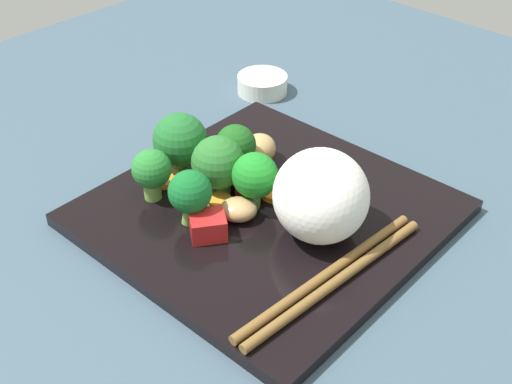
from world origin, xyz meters
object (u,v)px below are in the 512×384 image
Objects in this scene: carrot_slice_0 at (219,202)px; chopstick_pair at (332,278)px; square_plate at (267,213)px; sauce_cup at (262,84)px; broccoli_floret_2 at (236,148)px; rice_mound at (321,196)px.

carrot_slice_0 is 0.11× the size of chopstick_pair.
sauce_cup is at bearing 44.53° from square_plate.
square_plate is 7.11cm from broccoli_floret_2.
carrot_slice_0 and chopstick_pair have the same top height.
chopstick_pair is 3.38× the size of sauce_cup.
square_plate is 4.99× the size of broccoli_floret_2.
chopstick_pair is at bearing -127.33° from sauce_cup.
rice_mound is at bearing -84.28° from square_plate.
sauce_cup is at bearing 55.34° from chopstick_pair.
broccoli_floret_2 is 2.54× the size of carrot_slice_0.
rice_mound is 10.45cm from carrot_slice_0.
square_plate is 11.17cm from chopstick_pair.
carrot_slice_0 is 0.37× the size of sauce_cup.
sauce_cup is at bearing 34.31° from carrot_slice_0.
carrot_slice_0 is at bearing -145.69° from sauce_cup.
rice_mound is at bearing -94.82° from broccoli_floret_2.
carrot_slice_0 is 14.06cm from chopstick_pair.
rice_mound is at bearing 52.27° from chopstick_pair.
square_plate is at bearing 95.72° from rice_mound.
rice_mound is 0.43× the size of chopstick_pair.
chopstick_pair is (-4.12, -4.84, -3.58)cm from rice_mound.
chopstick_pair is (-3.55, -10.54, 1.05)cm from square_plate.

